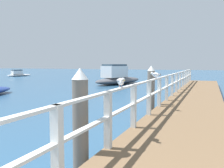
# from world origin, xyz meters

# --- Properties ---
(pier_deck) EXTENTS (2.32, 23.81, 0.40)m
(pier_deck) POSITION_xyz_m (0.00, 11.91, 0.20)
(pier_deck) COLOR brown
(pier_deck) RESTS_ON ground_plane
(pier_railing) EXTENTS (0.12, 22.33, 1.06)m
(pier_railing) POSITION_xyz_m (-1.08, 11.91, 1.05)
(pier_railing) COLOR silver
(pier_railing) RESTS_ON pier_deck
(dock_piling_near) EXTENTS (0.29, 0.29, 1.88)m
(dock_piling_near) POSITION_xyz_m (-1.46, 3.63, 0.95)
(dock_piling_near) COLOR #6B6056
(dock_piling_near) RESTS_ON ground_plane
(dock_piling_far) EXTENTS (0.29, 0.29, 1.88)m
(dock_piling_far) POSITION_xyz_m (-1.46, 9.06, 0.95)
(dock_piling_far) COLOR #6B6056
(dock_piling_far) RESTS_ON ground_plane
(seagull_foreground) EXTENTS (0.31, 0.42, 0.21)m
(seagull_foreground) POSITION_xyz_m (-1.08, 4.64, 1.59)
(seagull_foreground) COLOR white
(seagull_foreground) RESTS_ON pier_railing
(seagull_background) EXTENTS (0.43, 0.29, 0.21)m
(seagull_background) POSITION_xyz_m (-1.09, 8.07, 1.59)
(seagull_background) COLOR white
(seagull_background) RESTS_ON pier_railing
(boat_1) EXTENTS (2.24, 4.25, 1.04)m
(boat_1) POSITION_xyz_m (-27.30, 29.74, 0.34)
(boat_1) COLOR white
(boat_1) RESTS_ON ground_plane
(boat_2) EXTENTS (3.84, 6.56, 1.90)m
(boat_2) POSITION_xyz_m (-7.62, 21.64, 0.63)
(boat_2) COLOR #4C4C51
(boat_2) RESTS_ON ground_plane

